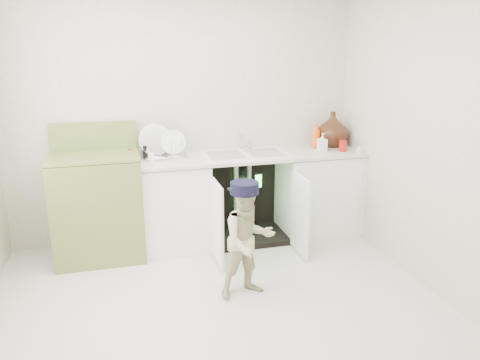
# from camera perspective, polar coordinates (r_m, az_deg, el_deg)

# --- Properties ---
(ground) EXTENTS (3.50, 3.50, 0.00)m
(ground) POSITION_cam_1_polar(r_m,az_deg,el_deg) (3.78, -2.59, -14.95)
(ground) COLOR beige
(ground) RESTS_ON ground
(room_shell) EXTENTS (6.00, 5.50, 1.26)m
(room_shell) POSITION_cam_1_polar(r_m,az_deg,el_deg) (3.31, -2.86, 3.89)
(room_shell) COLOR beige
(room_shell) RESTS_ON ground
(counter_run) EXTENTS (2.44, 1.02, 1.27)m
(counter_run) POSITION_cam_1_polar(r_m,az_deg,el_deg) (4.79, 1.10, -1.66)
(counter_run) COLOR white
(counter_run) RESTS_ON ground
(avocado_stove) EXTENTS (0.80, 0.65, 1.24)m
(avocado_stove) POSITION_cam_1_polar(r_m,az_deg,el_deg) (4.58, -16.91, -2.86)
(avocado_stove) COLOR olive
(avocado_stove) RESTS_ON ground
(repair_worker) EXTENTS (0.60, 0.97, 0.95)m
(repair_worker) POSITION_cam_1_polar(r_m,az_deg,el_deg) (3.71, 1.01, -7.24)
(repair_worker) COLOR beige
(repair_worker) RESTS_ON ground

